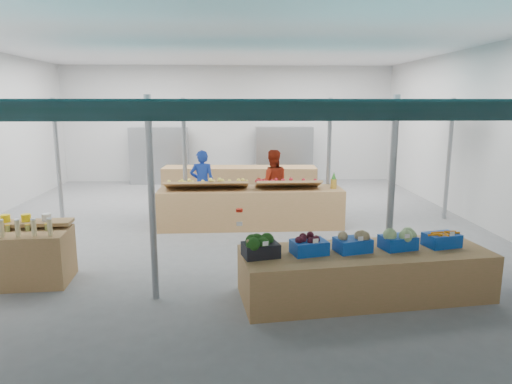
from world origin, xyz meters
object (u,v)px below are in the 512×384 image
fruit_counter (251,208)px  veg_counter (364,273)px  vendor_right (272,183)px  bottle_shelf (8,255)px  vendor_left (202,183)px

fruit_counter → veg_counter: bearing=-69.2°
vendor_right → bottle_shelf: bearing=42.5°
fruit_counter → vendor_left: size_ratio=2.50×
vendor_left → bottle_shelf: bearing=56.2°
veg_counter → vendor_right: vendor_right is taller
bottle_shelf → vendor_left: bearing=52.7°
veg_counter → vendor_left: size_ratio=2.16×
bottle_shelf → veg_counter: (5.61, -0.78, -0.11)m
bottle_shelf → veg_counter: bearing=-12.0°
veg_counter → vendor_right: size_ratio=2.16×
veg_counter → fruit_counter: size_ratio=0.86×
fruit_counter → vendor_left: bearing=137.0°
bottle_shelf → vendor_left: vendor_left is taller
veg_counter → bottle_shelf: bearing=165.0°
bottle_shelf → fruit_counter: (4.04, 3.24, -0.01)m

